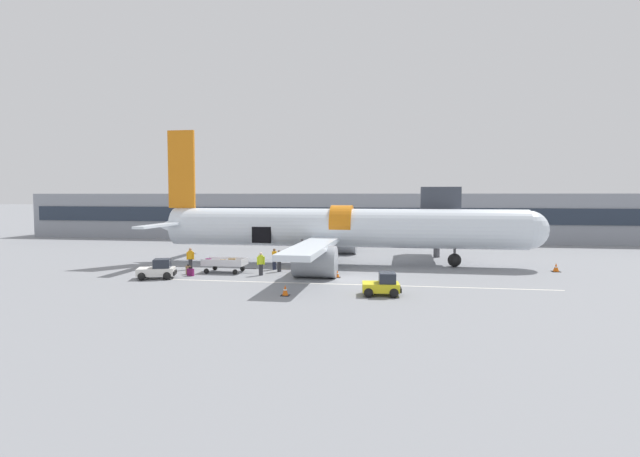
{
  "coord_description": "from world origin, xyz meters",
  "views": [
    {
      "loc": [
        3.61,
        -35.25,
        6.06
      ],
      "look_at": [
        -3.39,
        5.86,
        3.25
      ],
      "focal_mm": 28.0,
      "sensor_mm": 36.0,
      "label": 1
    }
  ],
  "objects_px": {
    "suitcase_on_tarmac_spare": "(188,270)",
    "ground_crew_loader_b": "(261,263)",
    "ground_crew_loader_a": "(274,258)",
    "suitcase_on_tarmac_upright": "(191,272)",
    "baggage_tug_lead": "(382,286)",
    "ground_crew_supervisor": "(279,260)",
    "airplane": "(336,229)",
    "baggage_cart_loading": "(226,265)",
    "baggage_tug_mid": "(158,270)",
    "ground_crew_driver": "(190,258)"
  },
  "relations": [
    {
      "from": "ground_crew_driver",
      "to": "ground_crew_supervisor",
      "type": "xyz_separation_m",
      "value": [
        7.42,
        0.05,
        -0.03
      ]
    },
    {
      "from": "baggage_cart_loading",
      "to": "ground_crew_driver",
      "type": "relative_size",
      "value": 2.38
    },
    {
      "from": "baggage_tug_lead",
      "to": "suitcase_on_tarmac_upright",
      "type": "relative_size",
      "value": 3.65
    },
    {
      "from": "airplane",
      "to": "ground_crew_loader_a",
      "type": "relative_size",
      "value": 19.94
    },
    {
      "from": "baggage_tug_lead",
      "to": "ground_crew_loader_b",
      "type": "xyz_separation_m",
      "value": [
        -9.38,
        6.0,
        0.33
      ]
    },
    {
      "from": "baggage_cart_loading",
      "to": "suitcase_on_tarmac_spare",
      "type": "xyz_separation_m",
      "value": [
        -2.5,
        -1.36,
        -0.27
      ]
    },
    {
      "from": "ground_crew_loader_b",
      "to": "baggage_tug_mid",
      "type": "bearing_deg",
      "value": -159.27
    },
    {
      "from": "ground_crew_loader_b",
      "to": "ground_crew_driver",
      "type": "height_order",
      "value": "ground_crew_driver"
    },
    {
      "from": "baggage_tug_lead",
      "to": "suitcase_on_tarmac_upright",
      "type": "distance_m",
      "value": 15.29
    },
    {
      "from": "baggage_tug_mid",
      "to": "baggage_cart_loading",
      "type": "distance_m",
      "value": 5.23
    },
    {
      "from": "ground_crew_supervisor",
      "to": "suitcase_on_tarmac_upright",
      "type": "xyz_separation_m",
      "value": [
        -6.05,
        -3.08,
        -0.62
      ]
    },
    {
      "from": "baggage_cart_loading",
      "to": "ground_crew_loader_a",
      "type": "distance_m",
      "value": 3.98
    },
    {
      "from": "baggage_tug_lead",
      "to": "ground_crew_supervisor",
      "type": "xyz_separation_m",
      "value": [
        -8.45,
        7.92,
        0.32
      ]
    },
    {
      "from": "ground_crew_supervisor",
      "to": "baggage_tug_mid",
      "type": "bearing_deg",
      "value": -150.02
    },
    {
      "from": "baggage_cart_loading",
      "to": "ground_crew_loader_b",
      "type": "height_order",
      "value": "ground_crew_loader_b"
    },
    {
      "from": "ground_crew_loader_b",
      "to": "ground_crew_supervisor",
      "type": "relative_size",
      "value": 1.02
    },
    {
      "from": "baggage_tug_mid",
      "to": "ground_crew_loader_b",
      "type": "relative_size",
      "value": 1.69
    },
    {
      "from": "suitcase_on_tarmac_spare",
      "to": "ground_crew_loader_b",
      "type": "bearing_deg",
      "value": 4.6
    },
    {
      "from": "baggage_tug_lead",
      "to": "baggage_tug_mid",
      "type": "bearing_deg",
      "value": 168.4
    },
    {
      "from": "baggage_tug_mid",
      "to": "baggage_cart_loading",
      "type": "bearing_deg",
      "value": 42.65
    },
    {
      "from": "baggage_tug_mid",
      "to": "suitcase_on_tarmac_upright",
      "type": "distance_m",
      "value": 2.4
    },
    {
      "from": "ground_crew_loader_a",
      "to": "ground_crew_loader_b",
      "type": "height_order",
      "value": "ground_crew_loader_b"
    },
    {
      "from": "baggage_tug_mid",
      "to": "ground_crew_driver",
      "type": "relative_size",
      "value": 1.68
    },
    {
      "from": "baggage_cart_loading",
      "to": "ground_crew_loader_a",
      "type": "relative_size",
      "value": 2.45
    },
    {
      "from": "baggage_tug_mid",
      "to": "ground_crew_loader_a",
      "type": "height_order",
      "value": "ground_crew_loader_a"
    },
    {
      "from": "airplane",
      "to": "ground_crew_loader_a",
      "type": "bearing_deg",
      "value": -138.0
    },
    {
      "from": "ground_crew_supervisor",
      "to": "airplane",
      "type": "bearing_deg",
      "value": 53.1
    },
    {
      "from": "ground_crew_driver",
      "to": "suitcase_on_tarmac_spare",
      "type": "distance_m",
      "value": 2.55
    },
    {
      "from": "airplane",
      "to": "suitcase_on_tarmac_spare",
      "type": "height_order",
      "value": "airplane"
    },
    {
      "from": "baggage_tug_lead",
      "to": "suitcase_on_tarmac_upright",
      "type": "xyz_separation_m",
      "value": [
        -14.5,
        4.84,
        -0.31
      ]
    },
    {
      "from": "baggage_tug_mid",
      "to": "baggage_cart_loading",
      "type": "xyz_separation_m",
      "value": [
        3.85,
        3.54,
        -0.01
      ]
    },
    {
      "from": "ground_crew_loader_a",
      "to": "suitcase_on_tarmac_upright",
      "type": "relative_size",
      "value": 2.58
    },
    {
      "from": "airplane",
      "to": "ground_crew_loader_a",
      "type": "distance_m",
      "value": 6.45
    },
    {
      "from": "ground_crew_supervisor",
      "to": "suitcase_on_tarmac_spare",
      "type": "xyz_separation_m",
      "value": [
        -6.56,
        -2.38,
        -0.58
      ]
    },
    {
      "from": "baggage_tug_mid",
      "to": "suitcase_on_tarmac_spare",
      "type": "xyz_separation_m",
      "value": [
        1.35,
        2.19,
        -0.28
      ]
    },
    {
      "from": "airplane",
      "to": "ground_crew_driver",
      "type": "distance_m",
      "value": 12.58
    },
    {
      "from": "airplane",
      "to": "baggage_tug_mid",
      "type": "height_order",
      "value": "airplane"
    },
    {
      "from": "ground_crew_loader_b",
      "to": "ground_crew_supervisor",
      "type": "distance_m",
      "value": 2.14
    },
    {
      "from": "baggage_tug_mid",
      "to": "ground_crew_loader_a",
      "type": "relative_size",
      "value": 1.72
    },
    {
      "from": "airplane",
      "to": "ground_crew_supervisor",
      "type": "xyz_separation_m",
      "value": [
        -3.85,
        -5.12,
        -2.15
      ]
    },
    {
      "from": "ground_crew_driver",
      "to": "ground_crew_loader_b",
      "type": "bearing_deg",
      "value": -16.13
    },
    {
      "from": "baggage_tug_mid",
      "to": "ground_crew_supervisor",
      "type": "height_order",
      "value": "ground_crew_supervisor"
    },
    {
      "from": "baggage_tug_mid",
      "to": "ground_crew_driver",
      "type": "distance_m",
      "value": 4.55
    },
    {
      "from": "ground_crew_driver",
      "to": "ground_crew_supervisor",
      "type": "distance_m",
      "value": 7.42
    },
    {
      "from": "suitcase_on_tarmac_spare",
      "to": "baggage_tug_mid",
      "type": "bearing_deg",
      "value": -121.64
    },
    {
      "from": "baggage_cart_loading",
      "to": "ground_crew_loader_a",
      "type": "xyz_separation_m",
      "value": [
        3.38,
        2.07,
        0.31
      ]
    },
    {
      "from": "ground_crew_supervisor",
      "to": "suitcase_on_tarmac_upright",
      "type": "height_order",
      "value": "ground_crew_supervisor"
    },
    {
      "from": "airplane",
      "to": "ground_crew_supervisor",
      "type": "height_order",
      "value": "airplane"
    },
    {
      "from": "airplane",
      "to": "suitcase_on_tarmac_upright",
      "type": "height_order",
      "value": "airplane"
    },
    {
      "from": "airplane",
      "to": "suitcase_on_tarmac_upright",
      "type": "relative_size",
      "value": 51.41
    }
  ]
}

